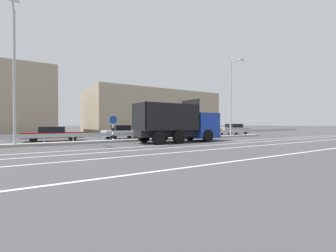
# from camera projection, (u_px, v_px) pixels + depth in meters

# --- Properties ---
(ground_plane) EXTENTS (320.00, 320.00, 0.00)m
(ground_plane) POSITION_uv_depth(u_px,v_px,m) (173.00, 142.00, 19.22)
(ground_plane) COLOR #424244
(lane_strip_0) EXTENTS (53.22, 0.16, 0.01)m
(lane_strip_0) POSITION_uv_depth(u_px,v_px,m) (191.00, 144.00, 17.62)
(lane_strip_0) COLOR silver
(lane_strip_0) RESTS_ON ground_plane
(lane_strip_1) EXTENTS (53.22, 0.16, 0.01)m
(lane_strip_1) POSITION_uv_depth(u_px,v_px,m) (205.00, 145.00, 16.15)
(lane_strip_1) COLOR silver
(lane_strip_1) RESTS_ON ground_plane
(lane_strip_2) EXTENTS (53.22, 0.16, 0.01)m
(lane_strip_2) POSITION_uv_depth(u_px,v_px,m) (228.00, 148.00, 14.33)
(lane_strip_2) COLOR silver
(lane_strip_2) RESTS_ON ground_plane
(lane_strip_3) EXTENTS (53.22, 0.16, 0.01)m
(lane_strip_3) POSITION_uv_depth(u_px,v_px,m) (283.00, 155.00, 11.24)
(lane_strip_3) COLOR silver
(lane_strip_3) RESTS_ON ground_plane
(median_island) EXTENTS (29.27, 1.10, 0.18)m
(median_island) POSITION_uv_depth(u_px,v_px,m) (158.00, 139.00, 21.42)
(median_island) COLOR gray
(median_island) RESTS_ON ground_plane
(median_guardrail) EXTENTS (53.22, 0.09, 0.78)m
(median_guardrail) POSITION_uv_depth(u_px,v_px,m) (152.00, 134.00, 22.41)
(median_guardrail) COLOR #9EA0A5
(median_guardrail) RESTS_ON ground_plane
(dump_truck) EXTENTS (7.66, 2.83, 3.68)m
(dump_truck) POSITION_uv_depth(u_px,v_px,m) (187.00, 127.00, 19.68)
(dump_truck) COLOR #19389E
(dump_truck) RESTS_ON ground_plane
(median_road_sign) EXTENTS (0.77, 0.16, 2.28)m
(median_road_sign) POSITION_uv_depth(u_px,v_px,m) (113.00, 128.00, 19.08)
(median_road_sign) COLOR white
(median_road_sign) RESTS_ON ground_plane
(street_lamp_0) EXTENTS (0.70, 2.16, 9.32)m
(street_lamp_0) POSITION_uv_depth(u_px,v_px,m) (14.00, 71.00, 15.14)
(street_lamp_0) COLOR #ADADB2
(street_lamp_0) RESTS_ON ground_plane
(street_lamp_1) EXTENTS (0.71, 1.94, 8.99)m
(street_lamp_1) POSITION_uv_depth(u_px,v_px,m) (231.00, 95.00, 26.60)
(street_lamp_1) COLOR #ADADB2
(street_lamp_1) RESTS_ON ground_plane
(parked_car_2) EXTENTS (5.01, 2.19, 1.31)m
(parked_car_2) POSITION_uv_depth(u_px,v_px,m) (53.00, 134.00, 20.10)
(parked_car_2) COLOR maroon
(parked_car_2) RESTS_ON ground_plane
(parked_car_3) EXTENTS (3.95, 1.95, 1.42)m
(parked_car_3) POSITION_uv_depth(u_px,v_px,m) (122.00, 132.00, 23.46)
(parked_car_3) COLOR silver
(parked_car_3) RESTS_ON ground_plane
(parked_car_4) EXTENTS (4.91, 2.27, 1.27)m
(parked_car_4) POSITION_uv_depth(u_px,v_px,m) (163.00, 131.00, 26.31)
(parked_car_4) COLOR #A3A3A8
(parked_car_4) RESTS_ON ground_plane
(parked_car_5) EXTENTS (4.22, 2.01, 1.33)m
(parked_car_5) POSITION_uv_depth(u_px,v_px,m) (206.00, 130.00, 29.43)
(parked_car_5) COLOR #B27A14
(parked_car_5) RESTS_ON ground_plane
(parked_car_6) EXTENTS (4.73, 2.15, 1.55)m
(parked_car_6) POSITION_uv_depth(u_px,v_px,m) (233.00, 129.00, 31.98)
(parked_car_6) COLOR #A3A3A8
(parked_car_6) RESTS_ON ground_plane
(background_building_0) EXTENTS (11.37, 11.47, 9.01)m
(background_building_0) POSITION_uv_depth(u_px,v_px,m) (6.00, 102.00, 30.09)
(background_building_0) COLOR tan
(background_building_0) RESTS_ON ground_plane
(background_building_1) EXTENTS (22.64, 12.68, 7.33)m
(background_building_1) POSITION_uv_depth(u_px,v_px,m) (151.00, 113.00, 42.07)
(background_building_1) COLOR tan
(background_building_1) RESTS_ON ground_plane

